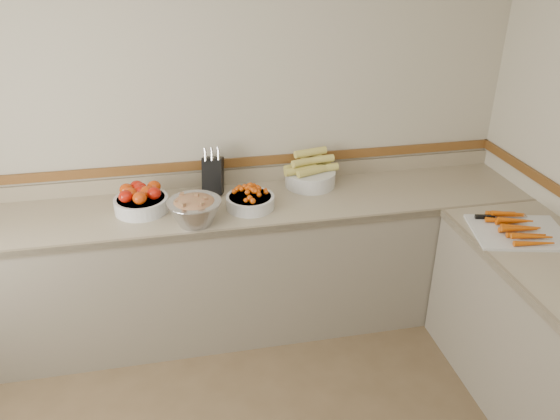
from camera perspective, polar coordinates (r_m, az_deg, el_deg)
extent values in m
plane|color=#B1A992|center=(3.53, -7.77, 8.56)|extent=(4.00, 0.00, 4.00)
cube|color=gray|center=(3.39, -6.90, 0.11)|extent=(4.00, 0.65, 0.04)
cube|color=slate|center=(3.62, -6.51, -6.25)|extent=(4.00, 0.63, 0.86)
cube|color=#73644D|center=(3.11, -6.37, -2.47)|extent=(4.00, 0.02, 0.04)
cube|color=gray|center=(3.65, -7.42, 3.29)|extent=(4.00, 0.02, 0.10)
cube|color=brown|center=(3.61, -7.51, 4.73)|extent=(4.00, 0.02, 0.06)
cube|color=black|center=(2.76, 26.97, -12.06)|extent=(0.02, 0.58, 0.06)
cylinder|color=silver|center=(2.81, 26.62, -13.34)|extent=(0.02, 0.50, 0.02)
cube|color=black|center=(3.51, -7.02, 3.58)|extent=(0.16, 0.18, 0.25)
cylinder|color=silver|center=(3.43, -7.79, 5.63)|extent=(0.02, 0.03, 0.07)
cylinder|color=silver|center=(3.43, -7.11, 5.68)|extent=(0.02, 0.03, 0.07)
cylinder|color=silver|center=(3.44, -6.44, 5.74)|extent=(0.02, 0.03, 0.07)
cylinder|color=silver|center=(3.45, -7.83, 5.78)|extent=(0.02, 0.03, 0.07)
cylinder|color=silver|center=(3.46, -7.15, 5.83)|extent=(0.02, 0.03, 0.07)
cylinder|color=silver|center=(3.46, -6.48, 5.89)|extent=(0.02, 0.03, 0.07)
cylinder|color=silver|center=(3.48, -7.86, 5.92)|extent=(0.02, 0.03, 0.07)
cylinder|color=silver|center=(3.48, -7.19, 5.98)|extent=(0.02, 0.03, 0.07)
cylinder|color=silver|center=(3.48, -6.52, 6.04)|extent=(0.02, 0.03, 0.07)
cylinder|color=silver|center=(3.39, -14.26, 0.59)|extent=(0.32, 0.32, 0.09)
torus|color=silver|center=(3.37, -14.33, 1.15)|extent=(0.33, 0.33, 0.01)
cylinder|color=white|center=(3.37, -14.33, 1.15)|extent=(0.28, 0.28, 0.01)
ellipsoid|color=#A61206|center=(3.32, -15.82, 1.37)|extent=(0.08, 0.08, 0.07)
ellipsoid|color=#B53306|center=(3.28, -14.45, 1.22)|extent=(0.08, 0.08, 0.07)
ellipsoid|color=#A61206|center=(3.32, -13.04, 1.70)|extent=(0.08, 0.08, 0.07)
ellipsoid|color=#B53306|center=(3.41, -15.74, 2.06)|extent=(0.08, 0.08, 0.07)
ellipsoid|color=#A61206|center=(3.37, -14.41, 1.92)|extent=(0.08, 0.08, 0.07)
ellipsoid|color=#B53306|center=(3.41, -13.03, 2.39)|extent=(0.08, 0.08, 0.07)
ellipsoid|color=#A61206|center=(3.44, -14.74, 2.38)|extent=(0.08, 0.08, 0.07)
ellipsoid|color=#B53306|center=(3.35, -13.77, 1.83)|extent=(0.08, 0.08, 0.07)
ellipsoid|color=#A61206|center=(3.40, -14.39, 2.19)|extent=(0.08, 0.08, 0.07)
ellipsoid|color=#B53306|center=(3.35, -15.33, 1.65)|extent=(0.08, 0.08, 0.07)
cylinder|color=silver|center=(3.33, -3.13, 0.86)|extent=(0.30, 0.30, 0.08)
torus|color=silver|center=(3.32, -3.14, 1.36)|extent=(0.30, 0.30, 0.01)
cylinder|color=white|center=(3.32, -3.14, 1.36)|extent=(0.26, 0.26, 0.01)
sphere|color=#BC4006|center=(3.30, -1.48, 1.87)|extent=(0.03, 0.03, 0.03)
sphere|color=#BC4006|center=(3.36, -4.53, 2.20)|extent=(0.03, 0.03, 0.03)
sphere|color=#BC4006|center=(3.31, -2.72, 2.25)|extent=(0.03, 0.03, 0.03)
sphere|color=#BC4006|center=(3.28, -3.83, 2.05)|extent=(0.03, 0.03, 0.03)
sphere|color=#BC4006|center=(3.30, -3.09, 2.62)|extent=(0.03, 0.03, 0.03)
sphere|color=#BC4006|center=(3.25, -3.97, 1.53)|extent=(0.03, 0.03, 0.03)
sphere|color=#BC4006|center=(3.33, -3.22, 2.38)|extent=(0.03, 0.03, 0.03)
sphere|color=#BC4006|center=(3.28, -3.99, 1.91)|extent=(0.03, 0.03, 0.03)
sphere|color=#BC4006|center=(3.32, -3.70, 2.44)|extent=(0.03, 0.03, 0.03)
sphere|color=#BC4006|center=(3.28, -2.73, 2.23)|extent=(0.03, 0.03, 0.03)
sphere|color=#BC4006|center=(3.24, -2.60, 1.49)|extent=(0.03, 0.03, 0.03)
sphere|color=#BC4006|center=(3.25, -2.17, 1.74)|extent=(0.03, 0.03, 0.03)
sphere|color=#BC4006|center=(3.35, -2.88, 2.44)|extent=(0.03, 0.03, 0.03)
sphere|color=#BC4006|center=(3.36, -4.30, 2.30)|extent=(0.03, 0.03, 0.03)
sphere|color=#BC4006|center=(3.29, -2.61, 2.29)|extent=(0.03, 0.03, 0.03)
sphere|color=#BC4006|center=(3.29, -3.14, 2.26)|extent=(0.03, 0.03, 0.03)
sphere|color=#BC4006|center=(3.21, -3.60, 1.02)|extent=(0.03, 0.03, 0.03)
sphere|color=#BC4006|center=(3.31, -2.98, 2.40)|extent=(0.03, 0.03, 0.03)
sphere|color=#BC4006|center=(3.37, -3.02, 2.47)|extent=(0.03, 0.03, 0.03)
sphere|color=#BC4006|center=(3.38, -4.39, 2.31)|extent=(0.03, 0.03, 0.03)
sphere|color=#BC4006|center=(3.29, -3.14, 2.60)|extent=(0.03, 0.03, 0.03)
sphere|color=#BC4006|center=(3.25, -3.40, 1.90)|extent=(0.03, 0.03, 0.03)
sphere|color=#BC4006|center=(3.27, -1.37, 1.53)|extent=(0.03, 0.03, 0.03)
sphere|color=#BC4006|center=(3.32, -4.74, 1.93)|extent=(0.03, 0.03, 0.03)
sphere|color=#BC4006|center=(3.34, -3.36, 2.38)|extent=(0.03, 0.03, 0.03)
sphere|color=#BC4006|center=(3.39, -3.08, 2.52)|extent=(0.03, 0.03, 0.03)
sphere|color=#BC4006|center=(3.34, -3.74, 2.31)|extent=(0.03, 0.03, 0.03)
sphere|color=#BC4006|center=(3.34, -1.99, 2.29)|extent=(0.03, 0.03, 0.03)
sphere|color=#BC4006|center=(3.27, -3.08, 2.22)|extent=(0.03, 0.03, 0.03)
sphere|color=#BC4006|center=(3.38, -2.48, 2.45)|extent=(0.03, 0.03, 0.03)
sphere|color=#BC4006|center=(3.31, -3.21, 2.36)|extent=(0.03, 0.03, 0.03)
sphere|color=#BC4006|center=(3.37, -3.81, 2.43)|extent=(0.03, 0.03, 0.03)
sphere|color=#BC4006|center=(3.28, -2.65, 2.08)|extent=(0.03, 0.03, 0.03)
sphere|color=#BC4006|center=(3.33, -2.94, 2.35)|extent=(0.03, 0.03, 0.03)
sphere|color=#BC4006|center=(3.34, -4.06, 2.25)|extent=(0.03, 0.03, 0.03)
sphere|color=#BC4006|center=(3.33, -4.77, 1.98)|extent=(0.03, 0.03, 0.03)
sphere|color=#BC4006|center=(3.26, -2.80, 2.00)|extent=(0.03, 0.03, 0.03)
sphere|color=#BC4006|center=(3.28, -3.16, 2.41)|extent=(0.03, 0.03, 0.03)
sphere|color=#BC4006|center=(3.23, -3.76, 1.24)|extent=(0.03, 0.03, 0.03)
sphere|color=#BC4006|center=(3.28, -2.75, 2.22)|extent=(0.03, 0.03, 0.03)
sphere|color=#BC4006|center=(3.30, -3.72, 2.45)|extent=(0.03, 0.03, 0.03)
sphere|color=#BC4006|center=(3.33, -2.20, 2.23)|extent=(0.03, 0.03, 0.03)
cylinder|color=silver|center=(3.63, 3.18, 3.33)|extent=(0.33, 0.33, 0.10)
torus|color=silver|center=(3.61, 3.19, 3.97)|extent=(0.33, 0.33, 0.01)
cylinder|color=#C7B853|center=(3.56, 2.17, 4.18)|extent=(0.23, 0.10, 0.05)
cylinder|color=#C7B853|center=(3.55, 3.40, 4.09)|extent=(0.23, 0.12, 0.05)
cylinder|color=#C7B853|center=(3.60, 4.38, 4.38)|extent=(0.22, 0.07, 0.05)
cylinder|color=#C7B853|center=(3.62, 2.10, 4.59)|extent=(0.23, 0.11, 0.05)
cylinder|color=#C7B853|center=(3.65, 3.58, 4.77)|extent=(0.22, 0.05, 0.05)
cylinder|color=#C7B853|center=(3.57, 2.88, 5.11)|extent=(0.23, 0.12, 0.05)
cylinder|color=#C7B853|center=(3.60, 3.94, 5.27)|extent=(0.23, 0.07, 0.05)
cylinder|color=#C7B853|center=(3.59, 3.20, 6.04)|extent=(0.23, 0.10, 0.05)
cylinder|color=#B2B2BA|center=(3.16, -8.89, -0.26)|extent=(0.31, 0.31, 0.14)
torus|color=#B2B2BA|center=(3.13, -8.97, 0.84)|extent=(0.31, 0.31, 0.01)
ellipsoid|color=maroon|center=(3.14, -8.96, 0.65)|extent=(0.26, 0.26, 0.08)
cube|color=maroon|center=(3.14, -8.71, 1.49)|extent=(0.03, 0.03, 0.02)
cube|color=#779F4D|center=(3.05, -10.06, 0.55)|extent=(0.03, 0.03, 0.02)
cube|color=maroon|center=(3.13, -10.78, 0.82)|extent=(0.03, 0.03, 0.02)
cube|color=#779F4D|center=(3.05, -8.37, 0.40)|extent=(0.02, 0.02, 0.02)
cube|color=maroon|center=(3.15, -9.34, 1.32)|extent=(0.02, 0.02, 0.02)
cube|color=#779F4D|center=(3.06, -8.12, 0.66)|extent=(0.03, 0.03, 0.02)
cube|color=maroon|center=(3.10, -9.07, 0.86)|extent=(0.03, 0.03, 0.02)
cube|color=#779F4D|center=(3.19, -10.28, 1.44)|extent=(0.03, 0.03, 0.02)
cube|color=maroon|center=(3.11, -7.80, 1.17)|extent=(0.03, 0.03, 0.02)
cube|color=#779F4D|center=(3.13, -8.98, 0.94)|extent=(0.03, 0.03, 0.02)
cube|color=maroon|center=(3.10, -10.25, 0.57)|extent=(0.02, 0.02, 0.02)
cube|color=#779F4D|center=(3.19, -10.19, 1.62)|extent=(0.02, 0.02, 0.02)
cube|color=maroon|center=(3.07, -9.99, 0.28)|extent=(0.03, 0.03, 0.02)
cube|color=#779F4D|center=(3.13, -10.36, 0.86)|extent=(0.03, 0.03, 0.02)
cube|color=beige|center=(3.33, 23.65, -2.15)|extent=(0.58, 0.50, 0.02)
cone|color=#BC4B06|center=(3.21, 25.24, -3.13)|extent=(0.20, 0.08, 0.03)
cone|color=#BC4B06|center=(3.22, 25.04, -2.47)|extent=(0.20, 0.08, 0.03)
cone|color=#BC4B06|center=(3.25, 24.66, -2.63)|extent=(0.20, 0.08, 0.03)
cone|color=#BC4B06|center=(3.27, 24.38, -2.38)|extent=(0.20, 0.08, 0.03)
cone|color=#BC4B06|center=(3.28, 24.18, -1.73)|extent=(0.20, 0.08, 0.03)
cone|color=#BC4B06|center=(3.31, 23.82, -1.89)|extent=(0.20, 0.08, 0.03)
cone|color=#BC4B06|center=(3.33, 23.55, -1.65)|extent=(0.20, 0.08, 0.03)
cone|color=#BC4B06|center=(3.34, 23.36, -1.02)|extent=(0.20, 0.08, 0.03)
cone|color=#BC4B06|center=(3.38, 23.02, -1.18)|extent=(0.20, 0.08, 0.03)
cone|color=#BC4B06|center=(3.40, 22.76, -0.95)|extent=(0.20, 0.08, 0.03)
cone|color=#BC4B06|center=(3.41, 22.57, -0.33)|extent=(0.20, 0.08, 0.03)
cone|color=#BC4B06|center=(3.44, 22.24, -0.50)|extent=(0.20, 0.08, 0.03)
cone|color=#BC4B06|center=(3.46, 21.99, -0.28)|extent=(0.20, 0.08, 0.03)
cube|color=silver|center=(3.48, 22.74, -0.53)|extent=(0.21, 0.09, 0.00)
cube|color=black|center=(3.39, 20.59, -0.67)|extent=(0.11, 0.05, 0.02)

